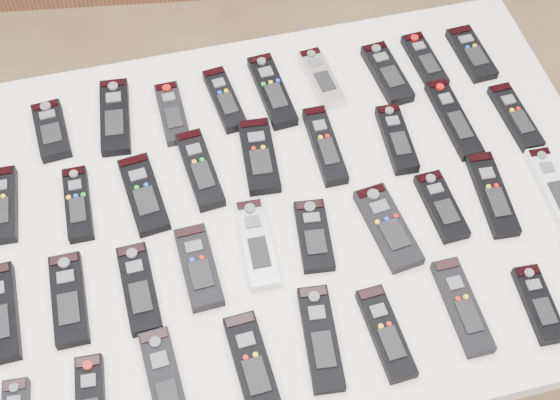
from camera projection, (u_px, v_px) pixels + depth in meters
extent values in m
plane|color=brown|center=(234.00, 399.00, 2.04)|extent=(4.00, 4.00, 0.00)
cube|color=white|center=(280.00, 212.00, 1.47)|extent=(1.25, 0.88, 0.04)
cylinder|color=beige|center=(21.00, 220.00, 1.92)|extent=(0.04, 0.04, 0.74)
cylinder|color=beige|center=(452.00, 135.00, 2.07)|extent=(0.04, 0.04, 0.74)
cube|color=black|center=(51.00, 131.00, 1.54)|extent=(0.07, 0.14, 0.02)
cube|color=black|center=(115.00, 117.00, 1.56)|extent=(0.07, 0.19, 0.02)
cube|color=black|center=(172.00, 113.00, 1.57)|extent=(0.05, 0.16, 0.02)
cube|color=black|center=(225.00, 100.00, 1.58)|extent=(0.06, 0.17, 0.02)
cube|color=black|center=(272.00, 91.00, 1.60)|extent=(0.06, 0.19, 0.02)
cube|color=#B7B7BC|center=(321.00, 78.00, 1.62)|extent=(0.06, 0.16, 0.02)
cube|color=black|center=(387.00, 74.00, 1.62)|extent=(0.07, 0.17, 0.02)
cube|color=black|center=(424.00, 61.00, 1.65)|extent=(0.06, 0.15, 0.02)
cube|color=black|center=(471.00, 54.00, 1.66)|extent=(0.06, 0.15, 0.02)
cube|color=black|center=(1.00, 205.00, 1.44)|extent=(0.07, 0.16, 0.02)
cube|color=black|center=(78.00, 204.00, 1.44)|extent=(0.05, 0.16, 0.02)
cube|color=black|center=(144.00, 194.00, 1.45)|extent=(0.08, 0.18, 0.02)
cube|color=black|center=(200.00, 169.00, 1.48)|extent=(0.07, 0.18, 0.02)
cube|color=black|center=(259.00, 156.00, 1.50)|extent=(0.07, 0.18, 0.02)
cube|color=black|center=(325.00, 145.00, 1.52)|extent=(0.05, 0.18, 0.02)
cube|color=black|center=(397.00, 139.00, 1.53)|extent=(0.06, 0.16, 0.02)
cube|color=black|center=(453.00, 119.00, 1.56)|extent=(0.05, 0.20, 0.02)
cube|color=black|center=(515.00, 117.00, 1.56)|extent=(0.05, 0.17, 0.02)
cube|color=black|center=(69.00, 299.00, 1.33)|extent=(0.06, 0.17, 0.02)
cube|color=black|center=(139.00, 288.00, 1.34)|extent=(0.06, 0.17, 0.02)
cube|color=black|center=(199.00, 267.00, 1.36)|extent=(0.06, 0.16, 0.02)
cube|color=#B7B7BC|center=(257.00, 243.00, 1.39)|extent=(0.06, 0.18, 0.02)
cube|color=black|center=(314.00, 236.00, 1.40)|extent=(0.07, 0.15, 0.02)
cube|color=black|center=(388.00, 227.00, 1.41)|extent=(0.08, 0.18, 0.02)
cube|color=black|center=(441.00, 206.00, 1.44)|extent=(0.06, 0.15, 0.02)
cube|color=black|center=(492.00, 194.00, 1.45)|extent=(0.06, 0.19, 0.02)
cube|color=silver|center=(554.00, 188.00, 1.46)|extent=(0.05, 0.18, 0.02)
cube|color=black|center=(166.00, 388.00, 1.24)|extent=(0.06, 0.20, 0.02)
cube|color=black|center=(252.00, 365.00, 1.26)|extent=(0.06, 0.18, 0.02)
cube|color=black|center=(321.00, 338.00, 1.29)|extent=(0.07, 0.19, 0.02)
cube|color=black|center=(386.00, 333.00, 1.29)|extent=(0.06, 0.17, 0.02)
cube|color=black|center=(462.00, 306.00, 1.32)|extent=(0.05, 0.18, 0.02)
cube|color=black|center=(539.00, 304.00, 1.32)|extent=(0.05, 0.14, 0.02)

